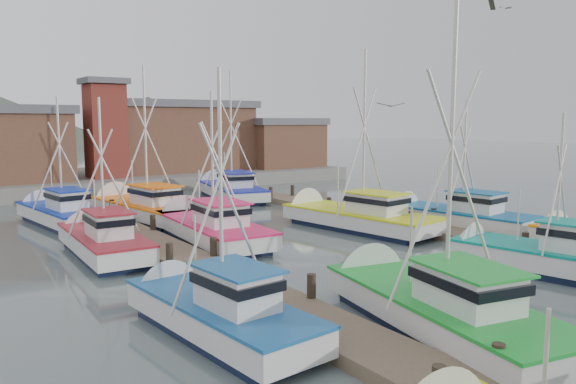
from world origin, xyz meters
TOP-DOWN VIEW (x-y plane):
  - ground at (0.00, 0.00)m, footprint 260.00×260.00m
  - dock_left at (-7.00, 4.04)m, footprint 2.30×46.00m
  - dock_right at (7.00, 4.04)m, footprint 2.30×46.00m
  - quay at (0.00, 37.00)m, footprint 44.00×16.00m
  - shed_center at (6.00, 37.00)m, footprint 14.84×9.54m
  - shed_right at (17.00, 34.00)m, footprint 8.48×6.36m
  - lookout_tower at (-2.00, 33.00)m, footprint 3.60×3.60m
  - boat_4 at (-4.01, -5.25)m, footprint 4.54×9.67m
  - boat_5 at (4.28, -3.70)m, footprint 4.06×8.59m
  - boat_6 at (-9.65, -2.00)m, footprint 3.31×7.99m
  - boat_8 at (-3.97, 9.63)m, footprint 3.67×9.89m
  - boat_9 at (4.29, 7.78)m, footprint 4.53×10.46m
  - boat_10 at (-9.46, 9.51)m, footprint 3.23×8.30m
  - boat_11 at (9.18, 4.71)m, footprint 3.95×9.19m
  - boat_12 at (-4.43, 18.00)m, footprint 4.48×10.53m
  - boat_13 at (4.59, 23.01)m, footprint 5.05×10.49m
  - boat_14 at (-9.27, 18.74)m, footprint 3.71×8.97m
  - gull_near at (-2.20, -5.95)m, footprint 1.51×0.66m
  - gull_far at (1.99, 2.58)m, footprint 1.52×0.66m

SIDE VIEW (x-z plane):
  - ground at x=0.00m, z-range 0.00..0.00m
  - dock_left at x=-7.00m, z-range -0.54..0.96m
  - dock_right at x=7.00m, z-range -0.54..0.96m
  - quay at x=0.00m, z-range 0.00..1.20m
  - boat_5 at x=4.28m, z-range -2.89..4.24m
  - boat_11 at x=9.18m, z-range -3.35..4.71m
  - boat_8 at x=-3.97m, z-range -3.57..4.92m
  - boat_10 at x=-9.46m, z-range -3.24..4.59m
  - boat_14 at x=-9.27m, z-range -3.45..4.81m
  - boat_6 at x=-9.65m, z-range -3.41..4.77m
  - boat_4 at x=-4.01m, z-range -4.45..5.83m
  - boat_12 at x=-4.43m, z-range -4.54..5.91m
  - boat_13 at x=4.59m, z-range -4.74..6.12m
  - boat_9 at x=4.29m, z-range -4.77..6.15m
  - shed_right at x=17.00m, z-range 1.24..6.44m
  - shed_center at x=6.00m, z-range 1.24..8.14m
  - lookout_tower at x=-2.00m, z-range 1.30..9.80m
  - gull_far at x=1.99m, z-range 6.75..6.99m
  - gull_near at x=-2.20m, z-range 9.32..9.56m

